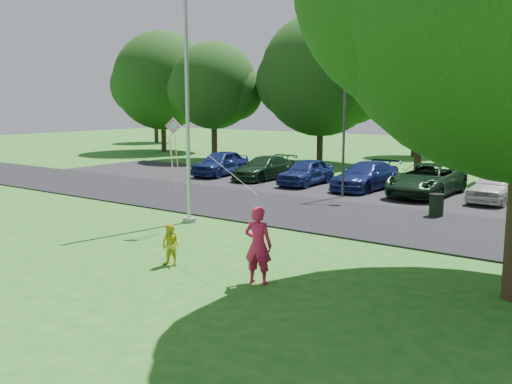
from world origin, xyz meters
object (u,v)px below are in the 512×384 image
Objects in this scene: woman at (258,245)px; child_yellow at (171,245)px; street_lamp at (349,121)px; kite at (175,141)px; trash_can at (436,206)px; flagpole at (187,107)px.

child_yellow is at bearing -9.61° from woman.
street_lamp is 13.22m from woman.
trash_can is at bearing 24.75° from kite.
flagpole reaches higher than child_yellow.
street_lamp is 6.42× the size of trash_can.
trash_can is (7.03, 6.16, -3.71)m from flagpole.
flagpole is 8.19m from woman.
flagpole is 8.43m from street_lamp.
woman is 6.41m from kite.
woman is at bearing -34.67° from flagpole.
kite is at bearing -128.87° from trash_can.
flagpole is 2.03m from kite.
flagpole reaches higher than kite.
trash_can is 11.20m from child_yellow.
woman is (6.20, -4.29, -3.21)m from flagpole.
woman is 1.66× the size of child_yellow.
trash_can is at bearing 41.25° from flagpole.
kite reaches higher than child_yellow.
street_lamp is at bearing 54.93° from kite.
woman is at bearing -53.64° from kite.
street_lamp is 5.05× the size of child_yellow.
flagpole is 1.72× the size of street_lamp.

